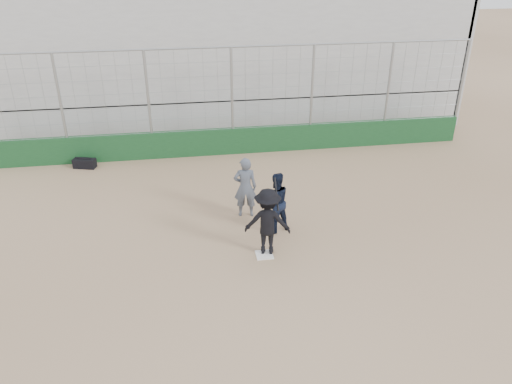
{
  "coord_description": "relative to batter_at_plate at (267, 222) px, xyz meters",
  "views": [
    {
      "loc": [
        -1.91,
        -10.68,
        7.43
      ],
      "look_at": [
        0.0,
        1.4,
        1.15
      ],
      "focal_mm": 35.0,
      "sensor_mm": 36.0,
      "label": 1
    }
  ],
  "objects": [
    {
      "name": "equipment_bag",
      "position": [
        -5.54,
        6.34,
        -0.75
      ],
      "size": [
        0.85,
        0.53,
        0.37
      ],
      "color": "black",
      "rests_on": "ground"
    },
    {
      "name": "bleachers",
      "position": [
        -0.1,
        11.81,
        2.0
      ],
      "size": [
        20.25,
        6.7,
        6.98
      ],
      "color": "#9B9B9B",
      "rests_on": "ground"
    },
    {
      "name": "batter_at_plate",
      "position": [
        0.0,
        0.0,
        0.0
      ],
      "size": [
        1.31,
        0.93,
        1.98
      ],
      "color": "black",
      "rests_on": "ground"
    },
    {
      "name": "home_plate",
      "position": [
        -0.1,
        -0.14,
        -0.91
      ],
      "size": [
        0.44,
        0.44,
        0.02
      ],
      "primitive_type": "cube",
      "color": "white",
      "rests_on": "ground"
    },
    {
      "name": "backstop",
      "position": [
        -0.1,
        6.86,
        0.04
      ],
      "size": [
        18.1,
        0.25,
        4.04
      ],
      "color": "#12391A",
      "rests_on": "ground"
    },
    {
      "name": "catcher_crouched",
      "position": [
        0.41,
        0.99,
        -0.31
      ],
      "size": [
        1.08,
        0.98,
        1.21
      ],
      "color": "black",
      "rests_on": "ground"
    },
    {
      "name": "ground",
      "position": [
        -0.1,
        -0.14,
        -0.92
      ],
      "size": [
        90.0,
        90.0,
        0.0
      ],
      "primitive_type": "plane",
      "color": "brown",
      "rests_on": "ground"
    },
    {
      "name": "umpire",
      "position": [
        -0.29,
        2.03,
        -0.08
      ],
      "size": [
        0.72,
        0.51,
        1.67
      ],
      "primitive_type": "imported",
      "rotation": [
        0.0,
        0.0,
        3.04
      ],
      "color": "#48505C",
      "rests_on": "ground"
    }
  ]
}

